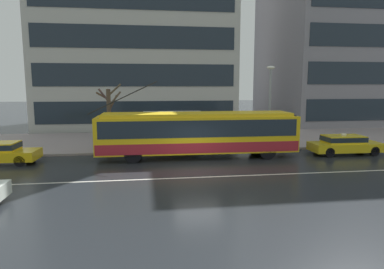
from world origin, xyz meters
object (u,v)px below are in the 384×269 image
(pedestrian_approaching_curb, at_px, (195,126))
(trolleybus, at_px, (198,133))
(street_lamp, at_px, (270,98))
(street_tree_bare, at_px, (109,113))
(pedestrian_at_shelter, at_px, (213,132))
(bus_shelter, at_px, (173,120))
(taxi_ahead_of_bus, at_px, (345,144))

(pedestrian_approaching_curb, bearing_deg, trolleybus, -95.62)
(street_lamp, height_order, street_tree_bare, street_lamp)
(pedestrian_at_shelter, bearing_deg, trolleybus, -116.57)
(bus_shelter, bearing_deg, pedestrian_approaching_curb, -13.81)
(trolleybus, xyz_separation_m, pedestrian_at_shelter, (1.63, 3.27, -0.44))
(bus_shelter, xyz_separation_m, pedestrian_at_shelter, (2.92, -0.01, -0.91))
(bus_shelter, xyz_separation_m, street_tree_bare, (-4.49, 0.99, 0.51))
(bus_shelter, relative_size, pedestrian_at_shelter, 2.50)
(bus_shelter, height_order, pedestrian_approaching_curb, bus_shelter)
(taxi_ahead_of_bus, bearing_deg, pedestrian_approaching_curb, 160.54)
(taxi_ahead_of_bus, relative_size, street_tree_bare, 1.03)
(taxi_ahead_of_bus, bearing_deg, bus_shelter, 161.32)
(taxi_ahead_of_bus, distance_m, pedestrian_approaching_curb, 10.08)
(pedestrian_at_shelter, relative_size, pedestrian_approaching_curb, 0.88)
(street_lamp, bearing_deg, street_tree_bare, 172.24)
(pedestrian_approaching_curb, bearing_deg, bus_shelter, 166.19)
(street_tree_bare, bearing_deg, street_lamp, -7.76)
(street_tree_bare, bearing_deg, pedestrian_approaching_curb, -12.79)
(trolleybus, distance_m, street_tree_bare, 7.26)
(street_tree_bare, bearing_deg, bus_shelter, -12.43)
(trolleybus, relative_size, bus_shelter, 3.09)
(trolleybus, height_order, taxi_ahead_of_bus, trolleybus)
(trolleybus, xyz_separation_m, street_tree_bare, (-5.79, 4.27, 0.98))
(bus_shelter, height_order, street_lamp, street_lamp)
(bus_shelter, distance_m, pedestrian_at_shelter, 3.06)
(street_lamp, bearing_deg, taxi_ahead_of_bus, -37.92)
(bus_shelter, bearing_deg, street_lamp, -4.69)
(trolleybus, bearing_deg, street_lamp, 25.42)
(pedestrian_approaching_curb, distance_m, street_lamp, 5.75)
(taxi_ahead_of_bus, relative_size, street_lamp, 0.81)
(taxi_ahead_of_bus, height_order, pedestrian_at_shelter, pedestrian_at_shelter)
(street_lamp, bearing_deg, bus_shelter, 175.31)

